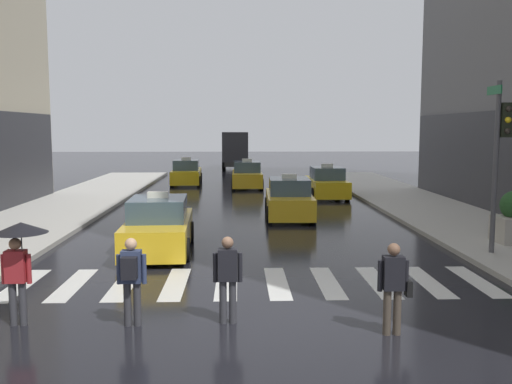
# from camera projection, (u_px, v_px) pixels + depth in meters

# --- Properties ---
(ground_plane) EXTENTS (160.00, 160.00, 0.00)m
(ground_plane) POSITION_uv_depth(u_px,v_px,m) (256.00, 328.00, 10.19)
(ground_plane) COLOR black
(crosswalk_markings) EXTENTS (11.30, 2.80, 0.01)m
(crosswalk_markings) POSITION_uv_depth(u_px,v_px,m) (252.00, 283.00, 13.17)
(crosswalk_markings) COLOR silver
(crosswalk_markings) RESTS_ON ground
(traffic_light_pole) EXTENTS (0.44, 0.84, 4.80)m
(traffic_light_pole) POSITION_uv_depth(u_px,v_px,m) (500.00, 142.00, 15.40)
(traffic_light_pole) COLOR #47474C
(traffic_light_pole) RESTS_ON curb_right
(taxi_lead) EXTENTS (2.06, 4.60, 1.80)m
(taxi_lead) POSITION_uv_depth(u_px,v_px,m) (159.00, 227.00, 16.49)
(taxi_lead) COLOR gold
(taxi_lead) RESTS_ON ground
(taxi_second) EXTENTS (2.03, 4.59, 1.80)m
(taxi_second) POSITION_uv_depth(u_px,v_px,m) (289.00, 200.00, 22.90)
(taxi_second) COLOR gold
(taxi_second) RESTS_ON ground
(taxi_third) EXTENTS (1.93, 4.54, 1.80)m
(taxi_third) POSITION_uv_depth(u_px,v_px,m) (327.00, 184.00, 29.67)
(taxi_third) COLOR yellow
(taxi_third) RESTS_ON ground
(taxi_fourth) EXTENTS (1.94, 4.54, 1.80)m
(taxi_fourth) POSITION_uv_depth(u_px,v_px,m) (247.00, 176.00, 34.60)
(taxi_fourth) COLOR gold
(taxi_fourth) RESTS_ON ground
(taxi_fifth) EXTENTS (2.03, 4.59, 1.80)m
(taxi_fifth) POSITION_uv_depth(u_px,v_px,m) (186.00, 174.00, 36.45)
(taxi_fifth) COLOR yellow
(taxi_fifth) RESTS_ON ground
(box_truck) EXTENTS (2.34, 7.56, 3.35)m
(box_truck) POSITION_uv_depth(u_px,v_px,m) (235.00, 149.00, 50.01)
(box_truck) COLOR #2D2D2D
(box_truck) RESTS_ON ground
(pedestrian_with_umbrella) EXTENTS (0.96, 0.96, 1.94)m
(pedestrian_with_umbrella) POSITION_uv_depth(u_px,v_px,m) (19.00, 245.00, 10.17)
(pedestrian_with_umbrella) COLOR #333338
(pedestrian_with_umbrella) RESTS_ON ground
(pedestrian_with_backpack) EXTENTS (0.55, 0.43, 1.65)m
(pedestrian_with_backpack) POSITION_uv_depth(u_px,v_px,m) (131.00, 275.00, 10.18)
(pedestrian_with_backpack) COLOR #333338
(pedestrian_with_backpack) RESTS_ON ground
(pedestrian_with_handbag) EXTENTS (0.60, 0.24, 1.65)m
(pedestrian_with_handbag) POSITION_uv_depth(u_px,v_px,m) (394.00, 283.00, 9.77)
(pedestrian_with_handbag) COLOR #473D33
(pedestrian_with_handbag) RESTS_ON ground
(pedestrian_plain_coat) EXTENTS (0.55, 0.24, 1.65)m
(pedestrian_plain_coat) POSITION_uv_depth(u_px,v_px,m) (228.00, 274.00, 10.35)
(pedestrian_plain_coat) COLOR #333338
(pedestrian_plain_coat) RESTS_ON ground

